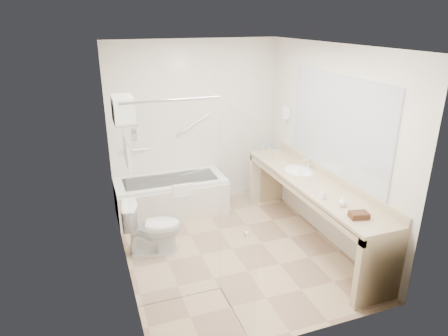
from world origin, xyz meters
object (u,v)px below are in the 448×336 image
object	(u,v)px
vanity_counter	(312,196)
toilet	(153,228)
bathtub	(171,196)
water_bottle_left	(277,154)
amenity_basket	(359,215)

from	to	relation	value
vanity_counter	toilet	bearing A→B (deg)	167.93
toilet	vanity_counter	bearing A→B (deg)	-92.15
bathtub	vanity_counter	distance (m)	2.09
water_bottle_left	toilet	bearing A→B (deg)	-166.68
vanity_counter	water_bottle_left	world-z (taller)	water_bottle_left
bathtub	amenity_basket	xyz separation A→B (m)	(1.45, -2.39, 0.61)
toilet	amenity_basket	world-z (taller)	amenity_basket
bathtub	water_bottle_left	size ratio (longest dim) A/B	8.31
bathtub	toilet	bearing A→B (deg)	-114.98
toilet	water_bottle_left	xyz separation A→B (m)	(1.91, 0.45, 0.59)
toilet	water_bottle_left	bearing A→B (deg)	-66.76
bathtub	water_bottle_left	xyz separation A→B (m)	(1.46, -0.52, 0.66)
vanity_counter	amenity_basket	xyz separation A→B (m)	(-0.08, -1.00, 0.24)
bathtub	vanity_counter	size ratio (longest dim) A/B	0.59
bathtub	amenity_basket	size ratio (longest dim) A/B	8.41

